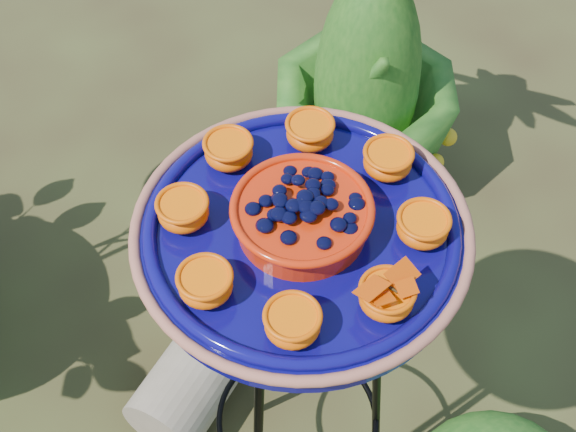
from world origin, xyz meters
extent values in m
torus|color=black|center=(0.14, -0.14, 0.92)|extent=(0.28, 0.28, 0.02)
torus|color=black|center=(0.14, -0.14, 0.32)|extent=(0.35, 0.35, 0.01)
cylinder|color=black|center=(0.13, 0.01, 0.46)|extent=(0.02, 0.09, 0.92)
cylinder|color=black|center=(0.27, -0.21, 0.46)|extent=(0.09, 0.06, 0.92)
cylinder|color=#0A075A|center=(0.14, -0.14, 0.95)|extent=(0.49, 0.49, 0.04)
torus|color=#AE654E|center=(0.14, -0.14, 0.97)|extent=(0.49, 0.49, 0.02)
torus|color=#0A075A|center=(0.14, -0.14, 0.97)|extent=(0.45, 0.45, 0.02)
cylinder|color=red|center=(0.14, -0.14, 0.99)|extent=(0.19, 0.19, 0.05)
torus|color=red|center=(0.14, -0.14, 1.02)|extent=(0.20, 0.20, 0.01)
ellipsoid|color=black|center=(0.14, -0.14, 1.02)|extent=(0.16, 0.16, 0.03)
ellipsoid|color=orange|center=(0.30, -0.10, 0.99)|extent=(0.07, 0.07, 0.04)
cylinder|color=#F86804|center=(0.30, -0.10, 1.01)|extent=(0.07, 0.07, 0.01)
ellipsoid|color=orange|center=(0.23, 0.00, 0.99)|extent=(0.07, 0.07, 0.04)
cylinder|color=#F86804|center=(0.23, 0.00, 1.01)|extent=(0.07, 0.07, 0.01)
ellipsoid|color=orange|center=(0.10, 0.02, 0.99)|extent=(0.07, 0.07, 0.04)
cylinder|color=#F86804|center=(0.10, 0.02, 1.01)|extent=(0.07, 0.07, 0.01)
ellipsoid|color=orange|center=(-0.01, -0.05, 0.99)|extent=(0.07, 0.07, 0.04)
cylinder|color=#F86804|center=(-0.01, -0.05, 1.01)|extent=(0.07, 0.07, 0.01)
ellipsoid|color=orange|center=(-0.03, -0.18, 0.99)|extent=(0.07, 0.07, 0.04)
cylinder|color=#F86804|center=(-0.03, -0.18, 1.01)|extent=(0.07, 0.07, 0.01)
ellipsoid|color=orange|center=(0.04, -0.28, 0.99)|extent=(0.07, 0.07, 0.04)
cylinder|color=#F86804|center=(0.04, -0.28, 1.01)|extent=(0.07, 0.07, 0.01)
ellipsoid|color=orange|center=(0.17, -0.31, 0.99)|extent=(0.07, 0.07, 0.04)
cylinder|color=#F86804|center=(0.17, -0.31, 1.01)|extent=(0.07, 0.07, 0.01)
ellipsoid|color=orange|center=(0.28, -0.23, 0.99)|extent=(0.07, 0.07, 0.04)
cylinder|color=#F86804|center=(0.28, -0.23, 1.01)|extent=(0.07, 0.07, 0.01)
cylinder|color=black|center=(0.17, -0.31, 1.02)|extent=(0.02, 0.03, 0.00)
cube|color=#E15B04|center=(0.15, -0.30, 1.02)|extent=(0.05, 0.04, 0.01)
cube|color=#E15B04|center=(0.19, -0.30, 1.02)|extent=(0.05, 0.04, 0.01)
cylinder|color=gray|center=(0.12, 0.22, 0.10)|extent=(0.59, 0.48, 0.19)
imported|color=#194C14|center=(0.75, 0.60, 0.47)|extent=(0.74, 0.74, 0.94)
camera|label=1|loc=(-0.20, -0.74, 1.88)|focal=50.00mm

